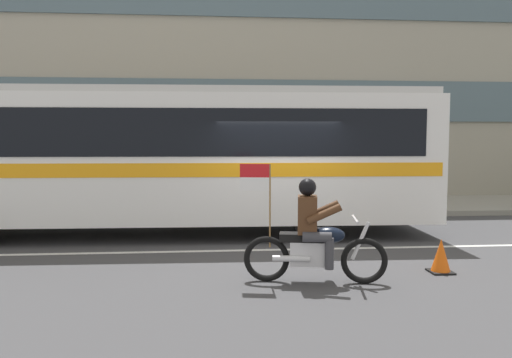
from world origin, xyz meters
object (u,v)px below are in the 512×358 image
(fire_hydrant, at_px, (174,196))
(traffic_cone, at_px, (441,257))
(motorcycle_with_rider, at_px, (313,239))
(transit_bus, at_px, (161,151))

(fire_hydrant, bearing_deg, traffic_cone, -55.14)
(motorcycle_with_rider, distance_m, traffic_cone, 2.23)
(transit_bus, distance_m, traffic_cone, 6.25)
(transit_bus, height_order, motorcycle_with_rider, transit_bus)
(motorcycle_with_rider, bearing_deg, transit_bus, 123.23)
(fire_hydrant, distance_m, traffic_cone, 8.36)
(traffic_cone, bearing_deg, fire_hydrant, 124.86)
(motorcycle_with_rider, distance_m, fire_hydrant, 7.69)
(motorcycle_with_rider, height_order, traffic_cone, motorcycle_with_rider)
(transit_bus, xyz_separation_m, fire_hydrant, (0.02, 3.19, -1.37))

